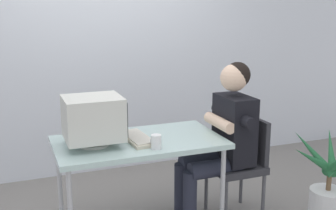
{
  "coord_description": "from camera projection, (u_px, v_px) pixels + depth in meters",
  "views": [
    {
      "loc": [
        -0.89,
        -2.9,
        1.73
      ],
      "look_at": [
        0.24,
        0.0,
        1.0
      ],
      "focal_mm": 44.85,
      "sensor_mm": 36.0,
      "label": 1
    }
  ],
  "objects": [
    {
      "name": "desk_mug",
      "position": [
        156.0,
        142.0,
        2.96
      ],
      "size": [
        0.07,
        0.09,
        0.1
      ],
      "color": "white",
      "rests_on": "desk"
    },
    {
      "name": "office_chair",
      "position": [
        241.0,
        160.0,
        3.49
      ],
      "size": [
        0.41,
        0.41,
        0.84
      ],
      "color": "#4C4C51",
      "rests_on": "ground_plane"
    },
    {
      "name": "desk",
      "position": [
        139.0,
        147.0,
        3.18
      ],
      "size": [
        1.26,
        0.7,
        0.75
      ],
      "color": "#B7B7BC",
      "rests_on": "ground_plane"
    },
    {
      "name": "crt_monitor",
      "position": [
        94.0,
        118.0,
        2.99
      ],
      "size": [
        0.42,
        0.36,
        0.36
      ],
      "color": "silver",
      "rests_on": "desk"
    },
    {
      "name": "potted_plant",
      "position": [
        329.0,
        185.0,
        3.4
      ],
      "size": [
        0.77,
        0.67,
        0.8
      ],
      "color": "silver",
      "rests_on": "ground_plane"
    },
    {
      "name": "keyboard",
      "position": [
        137.0,
        138.0,
        3.16
      ],
      "size": [
        0.2,
        0.45,
        0.03
      ],
      "color": "beige",
      "rests_on": "desk"
    },
    {
      "name": "person_seated",
      "position": [
        223.0,
        135.0,
        3.37
      ],
      "size": [
        0.72,
        0.57,
        1.31
      ],
      "color": "black",
      "rests_on": "ground_plane"
    },
    {
      "name": "wall_back",
      "position": [
        125.0,
        29.0,
        4.37
      ],
      "size": [
        8.0,
        0.1,
        3.0
      ],
      "primitive_type": "cube",
      "color": "silver",
      "rests_on": "ground_plane"
    }
  ]
}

